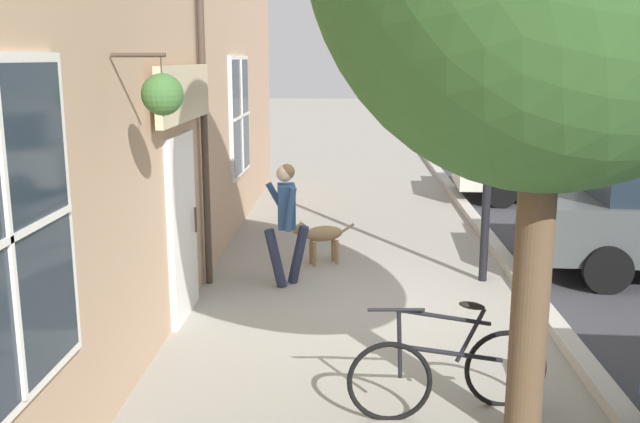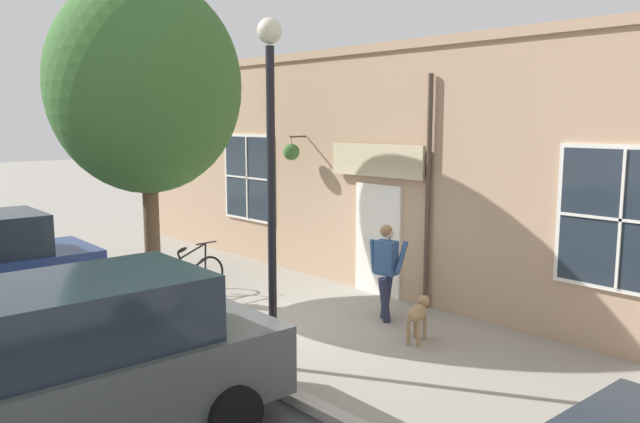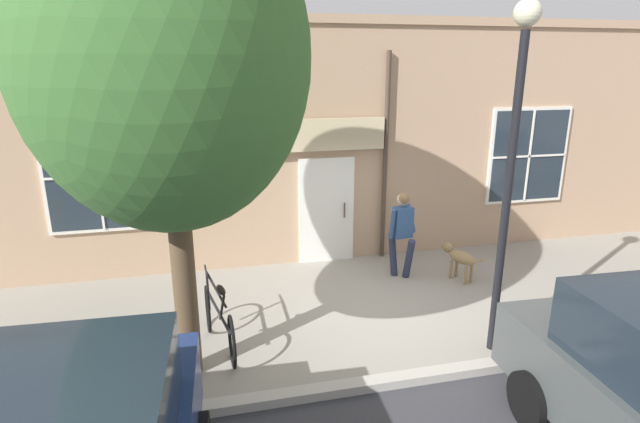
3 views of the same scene
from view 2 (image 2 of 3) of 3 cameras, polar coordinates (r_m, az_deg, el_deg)
name	(u,v)px [view 2 (image 2 of 3)]	position (r m, az deg, el deg)	size (l,w,h in m)	color
ground_plane	(298,320)	(10.48, -2.03, -9.92)	(90.00, 90.00, 0.00)	gray
storefront_facade	(392,171)	(11.66, 6.64, 3.66)	(0.95, 18.00, 4.67)	tan
pedestrian_walking	(386,264)	(10.30, 6.08, -4.77)	(0.59, 0.55, 1.61)	#282D47
dog_on_leash	(418,313)	(9.54, 8.97, -9.12)	(0.93, 0.45, 0.66)	#997A51
street_tree_by_curb	(148,92)	(11.72, -15.48, 10.52)	(3.48, 3.14, 5.81)	brown
leaning_bicycle	(190,277)	(11.95, -11.80, -5.90)	(1.70, 0.36, 1.01)	black
parked_car_mid_block	(74,367)	(6.75, -21.57, -13.12)	(4.37, 2.09, 1.75)	#474C4C
street_lamp	(271,143)	(8.01, -4.51, 6.26)	(0.32, 0.32, 4.54)	black
fire_hydrant	(66,254)	(14.65, -22.21, -3.64)	(0.34, 0.20, 0.77)	gold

